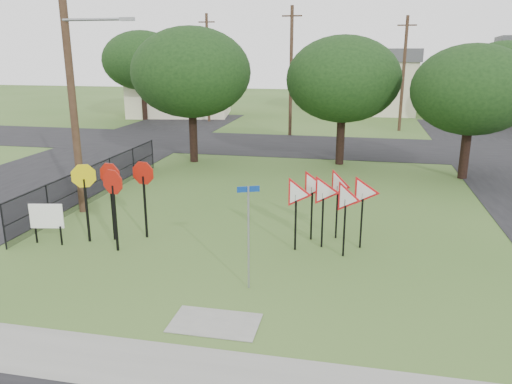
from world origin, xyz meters
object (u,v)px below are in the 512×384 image
(street_name_sign, at_px, (248,230))
(stop_sign_cluster, at_px, (113,185))
(yield_sign_cluster, at_px, (330,194))
(info_board, at_px, (47,217))

(street_name_sign, xyz_separation_m, stop_sign_cluster, (-4.87, 2.30, 0.32))
(street_name_sign, relative_size, yield_sign_cluster, 0.93)
(street_name_sign, height_order, yield_sign_cluster, street_name_sign)
(street_name_sign, distance_m, stop_sign_cluster, 5.39)
(stop_sign_cluster, height_order, yield_sign_cluster, stop_sign_cluster)
(stop_sign_cluster, bearing_deg, street_name_sign, -25.29)
(street_name_sign, xyz_separation_m, info_board, (-6.94, 1.71, -0.70))
(yield_sign_cluster, bearing_deg, info_board, -169.50)
(street_name_sign, xyz_separation_m, yield_sign_cluster, (1.82, 3.33, 0.14))
(yield_sign_cluster, xyz_separation_m, info_board, (-8.76, -1.62, -0.84))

